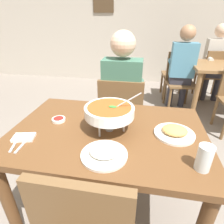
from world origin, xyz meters
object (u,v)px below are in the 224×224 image
Objects in this scene: curry_bowl at (109,112)px; chair_bg_right at (180,71)px; chair_bg_left at (180,78)px; diner_main at (122,92)px; rice_plate at (104,153)px; patron_bg_middle at (216,59)px; sauce_dish at (59,119)px; appetizer_plate at (175,132)px; patron_bg_left at (182,64)px; chair_bg_middle at (213,73)px; dining_table_main at (108,145)px; chair_diner_main at (121,115)px; drink_glass at (204,159)px.

curry_bowl is 0.37× the size of chair_bg_right.
chair_bg_left is (0.77, 2.16, -0.39)m from curry_bowl.
diner_main is 0.98m from rice_plate.
curry_bowl is at bearing -107.76° from chair_bg_right.
patron_bg_middle is at bearing 36.09° from chair_bg_left.
appetizer_plate is at bearing -2.65° from sauce_dish.
diner_main reaches higher than rice_plate.
chair_bg_middle is at bearing 37.80° from patron_bg_left.
diner_main reaches higher than sauce_dish.
chair_bg_left is (0.37, 2.15, -0.28)m from appetizer_plate.
diner_main is at bearing -118.44° from chair_bg_left.
curry_bowl reaches higher than chair_bg_middle.
chair_bg_middle is (1.38, 2.82, -0.28)m from rice_plate.
dining_table_main is at bearing -8.08° from sauce_dish.
chair_bg_right is at bearing 80.33° from appetizer_plate.
sauce_dish reaches higher than dining_table_main.
patron_bg_left is at bearing 72.53° from rice_plate.
chair_bg_middle is 0.85m from patron_bg_left.
chair_diner_main is 0.80m from curry_bowl.
dining_table_main is 9.32× the size of drink_glass.
drink_glass is at bearing -96.59° from chair_bg_left.
sauce_dish is at bearing -124.40° from patron_bg_middle.
drink_glass is 2.91m from chair_bg_right.
appetizer_plate is 0.18× the size of patron_bg_left.
dining_table_main is 1.35× the size of chair_bg_right.
appetizer_plate is at bearing 108.99° from drink_glass.
sauce_dish is 0.91m from drink_glass.
sauce_dish is at bearing -124.92° from chair_bg_middle.
chair_bg_left is (0.78, 1.47, 0.00)m from chair_diner_main.
sauce_dish is 0.07× the size of patron_bg_left.
diner_main is at bearing 62.50° from sauce_dish.
patron_bg_left is (0.35, 2.05, -0.04)m from appetizer_plate.
chair_diner_main is (-0.00, 0.69, -0.14)m from dining_table_main.
dining_table_main is at bearing -109.78° from chair_bg_left.
diner_main is at bearing -126.62° from patron_bg_middle.
curry_bowl is 2.20m from patron_bg_left.
diner_main is at bearing -127.36° from chair_bg_middle.
chair_diner_main is 2.71× the size of curry_bowl.
patron_bg_left is (0.75, 2.07, -0.15)m from curry_bowl.
chair_bg_left is at bearing 72.78° from rice_plate.
chair_bg_right is (0.07, 0.45, 0.00)m from chair_bg_left.
rice_plate is 2.67× the size of sauce_dish.
diner_main is 1.46× the size of chair_bg_right.
sauce_dish is at bearing 177.35° from appetizer_plate.
curry_bowl is at bearing -7.90° from sauce_dish.
curry_bowl is at bearing -89.10° from chair_diner_main.
curry_bowl is 2.56× the size of drink_glass.
diner_main is 1.46× the size of chair_bg_middle.
dining_table_main is 5.05× the size of appetizer_plate.
curry_bowl is 0.25× the size of patron_bg_middle.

